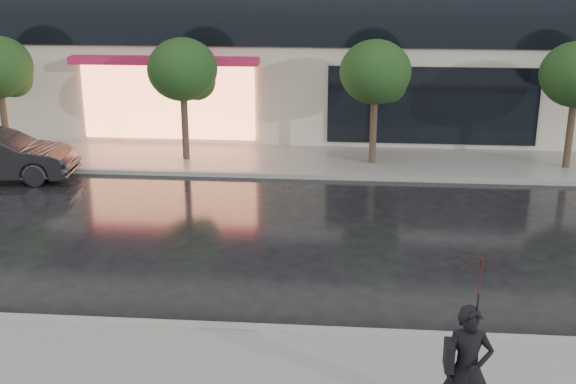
# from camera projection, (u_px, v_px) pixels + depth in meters

# --- Properties ---
(ground) EXTENTS (120.00, 120.00, 0.00)m
(ground) POSITION_uv_depth(u_px,v_px,m) (227.00, 306.00, 13.74)
(ground) COLOR black
(ground) RESTS_ON ground
(sidewalk_far) EXTENTS (60.00, 3.50, 0.12)m
(sidewalk_far) POSITION_uv_depth(u_px,v_px,m) (279.00, 160.00, 23.43)
(sidewalk_far) COLOR slate
(sidewalk_far) RESTS_ON ground
(curb_near) EXTENTS (60.00, 0.25, 0.14)m
(curb_near) POSITION_uv_depth(u_px,v_px,m) (217.00, 328.00, 12.77)
(curb_near) COLOR gray
(curb_near) RESTS_ON ground
(curb_far) EXTENTS (60.00, 0.25, 0.14)m
(curb_far) POSITION_uv_depth(u_px,v_px,m) (273.00, 175.00, 21.77)
(curb_far) COLOR gray
(curb_far) RESTS_ON ground
(tree_far_west) EXTENTS (2.20, 2.20, 3.99)m
(tree_far_west) POSITION_uv_depth(u_px,v_px,m) (0.00, 69.00, 23.07)
(tree_far_west) COLOR #33261C
(tree_far_west) RESTS_ON ground
(tree_mid_west) EXTENTS (2.20, 2.20, 3.99)m
(tree_mid_west) POSITION_uv_depth(u_px,v_px,m) (185.00, 72.00, 22.58)
(tree_mid_west) COLOR #33261C
(tree_mid_west) RESTS_ON ground
(tree_mid_east) EXTENTS (2.20, 2.20, 3.99)m
(tree_mid_east) POSITION_uv_depth(u_px,v_px,m) (377.00, 74.00, 22.09)
(tree_mid_east) COLOR #33261C
(tree_mid_east) RESTS_ON ground
(pedestrian_with_umbrella) EXTENTS (1.05, 1.07, 2.56)m
(pedestrian_with_umbrella) POSITION_uv_depth(u_px,v_px,m) (475.00, 317.00, 9.52)
(pedestrian_with_umbrella) COLOR black
(pedestrian_with_umbrella) RESTS_ON sidewalk_near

